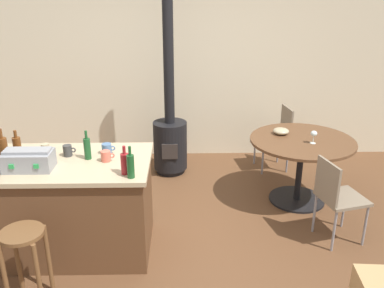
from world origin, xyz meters
The scene contains 20 objects.
ground_plane centered at (0.00, 0.00, 0.00)m, with size 8.80×8.80×0.00m, color brown.
back_wall centered at (0.00, 2.36, 1.35)m, with size 8.00×0.10×2.70m, color beige.
kitchen_island centered at (-1.01, -0.02, 0.46)m, with size 1.53×0.89×0.91m.
wooden_stool centered at (-1.16, -0.75, 0.48)m, with size 0.33×0.33×0.66m.
dining_table centered at (1.37, 0.87, 0.58)m, with size 1.15×1.15×0.76m.
folding_chair_near centered at (1.30, 1.78, 0.50)m, with size 0.46×0.46×0.85m.
folding_chair_far centered at (1.50, 0.07, 0.50)m, with size 0.49×0.49×0.85m.
wood_stove centered at (-0.13, 1.69, 0.56)m, with size 0.44×0.45×2.34m.
toolbox centered at (-1.25, -0.18, 0.99)m, with size 0.40×0.24×0.18m.
bottle_0 centered at (-0.38, -0.36, 1.01)m, with size 0.06×0.06×0.27m.
bottle_1 centered at (-0.80, 0.03, 1.01)m, with size 0.06×0.06×0.27m.
bottle_3 centered at (-1.53, -0.01, 1.02)m, with size 0.08×0.08×0.30m.
bottle_4 centered at (-1.46, 0.12, 1.00)m, with size 0.07×0.07×0.24m.
bottle_5 centered at (-0.43, -0.29, 1.00)m, with size 0.07×0.07×0.25m.
cup_0 centered at (-1.21, 0.14, 0.96)m, with size 0.11×0.07×0.10m.
cup_1 centered at (-0.63, -0.02, 0.95)m, with size 0.12×0.09×0.10m.
cup_2 centered at (-1.00, 0.10, 0.96)m, with size 0.12×0.08×0.10m.
cup_3 centered at (-0.66, 0.15, 0.95)m, with size 0.12×0.09×0.10m.
wine_glass centered at (1.44, 0.75, 0.86)m, with size 0.07×0.07×0.14m.
serving_bowl centered at (1.16, 1.05, 0.79)m, with size 0.18×0.18×0.07m, color tan.
Camera 1 is at (0.05, -3.42, 2.39)m, focal length 39.14 mm.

